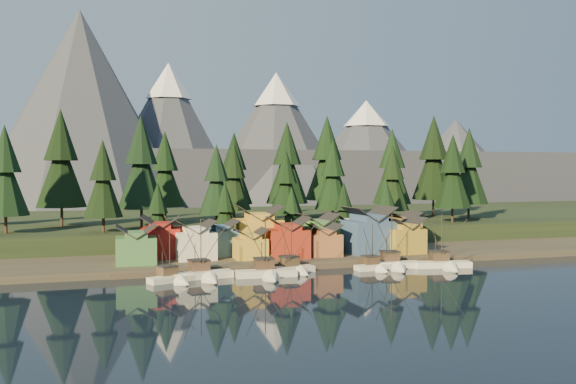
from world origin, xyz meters
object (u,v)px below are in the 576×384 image
object	(u,v)px
boat_0	(174,271)
house_front_1	(195,239)
boat_5	(394,258)
boat_1	(204,267)
boat_4	(376,260)
boat_3	(295,261)
boat_2	(268,266)
house_back_0	(161,236)
house_front_0	(136,243)
boat_6	(445,258)
house_back_1	(221,237)

from	to	relation	value
boat_0	house_front_1	bearing A→B (deg)	47.77
house_front_1	boat_5	bearing A→B (deg)	-25.52
boat_1	boat_4	world-z (taller)	boat_1
boat_3	boat_5	xyz separation A→B (m)	(21.86, -1.13, -0.16)
boat_2	boat_1	bearing A→B (deg)	175.25
boat_3	boat_4	xyz separation A→B (m)	(17.10, -1.96, -0.30)
boat_4	boat_5	xyz separation A→B (m)	(4.76, 0.83, 0.14)
house_back_0	house_front_0	bearing A→B (deg)	-115.91
boat_6	house_front_0	xyz separation A→B (m)	(-62.95, 16.31, 3.52)
house_front_1	house_front_0	bearing A→B (deg)	-169.21
boat_1	house_back_1	size ratio (longest dim) A/B	1.64
boat_1	boat_2	xyz separation A→B (m)	(12.04, -1.92, 0.01)
boat_6	house_back_1	xyz separation A→B (m)	(-43.50, 23.77, 3.50)
boat_0	house_front_0	world-z (taller)	boat_0
boat_6	boat_0	bearing A→B (deg)	-169.29
boat_0	boat_4	distance (m)	42.07
boat_0	house_back_1	world-z (taller)	boat_0
boat_3	house_back_0	size ratio (longest dim) A/B	1.21
boat_2	boat_0	bearing A→B (deg)	-176.18
house_front_0	boat_2	bearing A→B (deg)	-30.30
boat_4	boat_1	bearing A→B (deg)	174.99
boat_0	boat_2	distance (m)	18.08
boat_3	house_front_1	bearing A→B (deg)	129.00
boat_2	boat_6	xyz separation A→B (m)	(39.25, -0.31, -0.06)
boat_3	house_front_0	bearing A→B (deg)	147.97
boat_2	boat_6	distance (m)	39.25
house_front_0	house_back_1	bearing A→B (deg)	24.73
house_front_0	house_back_0	size ratio (longest dim) A/B	0.86
house_back_1	house_front_1	bearing A→B (deg)	-148.52
boat_2	boat_4	xyz separation A→B (m)	(23.96, 1.70, -0.15)
boat_3	house_back_1	bearing A→B (deg)	109.27
boat_6	house_back_1	bearing A→B (deg)	162.52
boat_1	boat_3	xyz separation A→B (m)	(18.90, 1.74, 0.16)
boat_3	house_front_0	world-z (taller)	boat_3
boat_2	boat_3	bearing A→B (deg)	32.37
boat_2	house_front_0	size ratio (longest dim) A/B	1.55
boat_2	boat_4	size ratio (longest dim) A/B	1.25
boat_3	boat_2	bearing A→B (deg)	-161.97
boat_1	house_back_0	bearing A→B (deg)	96.37
boat_0	boat_3	distance (m)	25.19
boat_2	house_front_1	distance (m)	22.30
boat_4	house_front_1	xyz separation A→B (m)	(-34.88, 17.40, 3.80)
boat_2	boat_5	xyz separation A→B (m)	(28.73, 2.53, -0.01)
boat_6	house_back_0	xyz separation A→B (m)	(-56.83, 24.36, 4.15)
boat_3	boat_6	xyz separation A→B (m)	(32.39, -3.97, -0.21)
boat_3	house_back_0	xyz separation A→B (m)	(-24.44, 20.40, 3.94)
house_back_0	house_back_1	bearing A→B (deg)	8.75
house_front_0	boat_1	bearing A→B (deg)	-46.66
boat_3	boat_5	size ratio (longest dim) A/B	0.92
house_front_0	house_back_1	xyz separation A→B (m)	(19.44, 7.46, -0.03)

